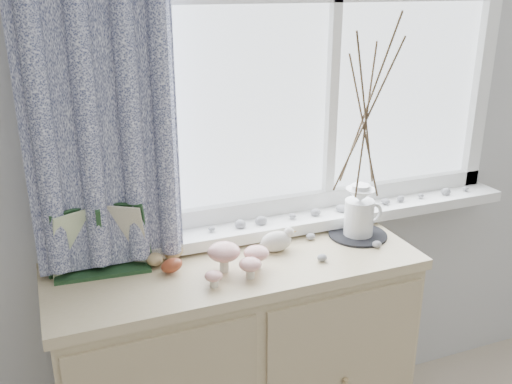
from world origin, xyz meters
TOP-DOWN VIEW (x-y plane):
  - sideboard at (-0.15, 1.75)m, footprint 1.20×0.45m
  - botanical_book at (-0.56, 1.81)m, footprint 0.34×0.16m
  - toadstool_cluster at (-0.17, 1.68)m, footprint 0.23×0.16m
  - wooden_eggs at (-0.38, 1.83)m, footprint 0.16×0.17m
  - songbird_figurine at (0.00, 1.78)m, footprint 0.15×0.07m
  - crocheted_doily at (0.32, 1.78)m, footprint 0.21×0.21m
  - twig_pitcher at (0.32, 1.78)m, footprint 0.30×0.30m
  - sideboard_pebbles at (0.15, 1.75)m, footprint 0.33×0.23m

SIDE VIEW (x-z plane):
  - sideboard at x=-0.15m, z-range 0.00..0.85m
  - crocheted_doily at x=0.32m, z-range 0.85..0.86m
  - sideboard_pebbles at x=0.15m, z-range 0.85..0.87m
  - wooden_eggs at x=-0.38m, z-range 0.84..0.91m
  - songbird_figurine at x=0.00m, z-range 0.85..0.93m
  - toadstool_cluster at x=-0.17m, z-range 0.86..0.95m
  - botanical_book at x=-0.56m, z-range 0.85..1.08m
  - twig_pitcher at x=0.32m, z-range 0.91..1.69m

